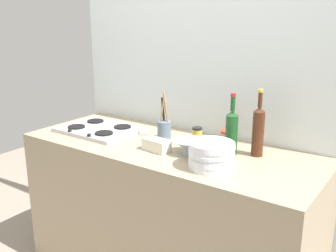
{
  "coord_description": "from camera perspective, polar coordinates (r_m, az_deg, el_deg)",
  "views": [
    {
      "loc": [
        1.25,
        -1.78,
        1.64
      ],
      "look_at": [
        0.0,
        0.0,
        1.02
      ],
      "focal_mm": 41.83,
      "sensor_mm": 36.0,
      "label": 1
    }
  ],
  "objects": [
    {
      "name": "counter_block",
      "position": [
        2.49,
        0.0,
        -12.73
      ],
      "size": [
        1.8,
        0.7,
        0.9
      ],
      "primitive_type": "cube",
      "color": "tan",
      "rests_on": "ground"
    },
    {
      "name": "backsplash_panel",
      "position": [
        2.57,
        4.89,
        2.72
      ],
      "size": [
        1.9,
        0.06,
        2.12
      ],
      "primitive_type": "cube",
      "color": "silver",
      "rests_on": "ground"
    },
    {
      "name": "stovetop_hob",
      "position": [
        2.62,
        -9.95,
        -0.43
      ],
      "size": [
        0.5,
        0.39,
        0.04
      ],
      "color": "#B2B2B7",
      "rests_on": "counter_block"
    },
    {
      "name": "plate_stack",
      "position": [
        1.97,
        6.37,
        -4.24
      ],
      "size": [
        0.23,
        0.24,
        0.13
      ],
      "color": "white",
      "rests_on": "counter_block"
    },
    {
      "name": "wine_bottle_leftmost",
      "position": [
        2.16,
        13.01,
        -0.62
      ],
      "size": [
        0.06,
        0.06,
        0.37
      ],
      "color": "#472314",
      "rests_on": "counter_block"
    },
    {
      "name": "wine_bottle_mid_left",
      "position": [
        2.16,
        9.26,
        -0.74
      ],
      "size": [
        0.07,
        0.07,
        0.34
      ],
      "color": "#19471E",
      "rests_on": "counter_block"
    },
    {
      "name": "mixing_bowl",
      "position": [
        2.16,
        3.19,
        -2.98
      ],
      "size": [
        0.18,
        0.18,
        0.08
      ],
      "color": "silver",
      "rests_on": "counter_block"
    },
    {
      "name": "butter_dish",
      "position": [
        2.2,
        -1.66,
        -2.8
      ],
      "size": [
        0.16,
        0.09,
        0.07
      ],
      "primitive_type": "cube",
      "rotation": [
        0.0,
        0.0,
        -0.09
      ],
      "color": "silver",
      "rests_on": "counter_block"
    },
    {
      "name": "utensil_crock",
      "position": [
        2.41,
        -0.55,
        -0.26
      ],
      "size": [
        0.08,
        0.08,
        0.3
      ],
      "color": "slate",
      "rests_on": "counter_block"
    },
    {
      "name": "condiment_jar_front",
      "position": [
        2.35,
        8.57,
        -1.6
      ],
      "size": [
        0.08,
        0.08,
        0.08
      ],
      "color": "#9E998C",
      "rests_on": "counter_block"
    },
    {
      "name": "condiment_jar_rear",
      "position": [
        2.34,
        4.26,
        -1.34
      ],
      "size": [
        0.06,
        0.06,
        0.1
      ],
      "color": "gold",
      "rests_on": "counter_block"
    }
  ]
}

